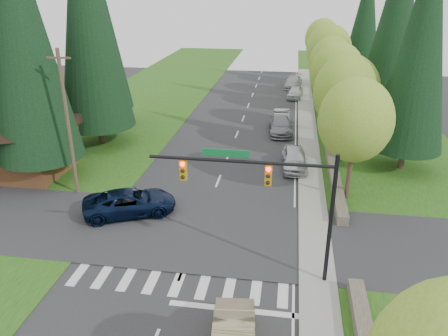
% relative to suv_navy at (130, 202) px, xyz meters
% --- Properties ---
extents(ground, '(120.00, 120.00, 0.00)m').
position_rel_suv_navy_xyz_m(ground, '(4.74, -9.66, -0.81)').
color(ground, '#28282B').
rests_on(ground, ground).
extents(grass_east, '(14.00, 110.00, 0.06)m').
position_rel_suv_navy_xyz_m(grass_east, '(17.74, 10.34, -0.78)').
color(grass_east, '#1C4B14').
rests_on(grass_east, ground).
extents(grass_west, '(14.00, 110.00, 0.06)m').
position_rel_suv_navy_xyz_m(grass_west, '(-8.26, 10.34, -0.78)').
color(grass_west, '#1C4B14').
rests_on(grass_west, ground).
extents(cross_street, '(120.00, 8.00, 0.10)m').
position_rel_suv_navy_xyz_m(cross_street, '(4.74, -1.66, -0.81)').
color(cross_street, '#28282B').
rests_on(cross_street, ground).
extents(sidewalk_east, '(1.80, 80.00, 0.13)m').
position_rel_suv_navy_xyz_m(sidewalk_east, '(11.64, 12.34, -0.74)').
color(sidewalk_east, gray).
rests_on(sidewalk_east, ground).
extents(curb_east, '(0.20, 80.00, 0.13)m').
position_rel_suv_navy_xyz_m(curb_east, '(10.79, 12.34, -0.74)').
color(curb_east, gray).
rests_on(curb_east, ground).
extents(stone_wall_north, '(0.70, 40.00, 0.70)m').
position_rel_suv_navy_xyz_m(stone_wall_north, '(13.34, 20.34, -0.46)').
color(stone_wall_north, '#4C4438').
rests_on(stone_wall_north, ground).
extents(traffic_signal, '(8.70, 0.37, 6.80)m').
position_rel_suv_navy_xyz_m(traffic_signal, '(9.11, -5.16, 4.18)').
color(traffic_signal, black).
rests_on(traffic_signal, ground).
extents(brown_building, '(8.40, 8.40, 5.40)m').
position_rel_suv_navy_xyz_m(brown_building, '(-10.26, 5.34, 2.33)').
color(brown_building, '#4C2D19').
rests_on(brown_building, ground).
extents(utility_pole, '(1.60, 0.24, 10.00)m').
position_rel_suv_navy_xyz_m(utility_pole, '(-4.76, 2.34, 4.34)').
color(utility_pole, '#473828').
rests_on(utility_pole, ground).
extents(decid_tree_0, '(4.80, 4.80, 8.37)m').
position_rel_suv_navy_xyz_m(decid_tree_0, '(13.94, 4.34, 4.79)').
color(decid_tree_0, '#38281C').
rests_on(decid_tree_0, ground).
extents(decid_tree_1, '(5.20, 5.20, 8.80)m').
position_rel_suv_navy_xyz_m(decid_tree_1, '(14.04, 11.34, 4.99)').
color(decid_tree_1, '#38281C').
rests_on(decid_tree_1, ground).
extents(decid_tree_2, '(5.00, 5.00, 8.82)m').
position_rel_suv_navy_xyz_m(decid_tree_2, '(13.84, 18.34, 5.12)').
color(decid_tree_2, '#38281C').
rests_on(decid_tree_2, ground).
extents(decid_tree_3, '(5.00, 5.00, 8.55)m').
position_rel_suv_navy_xyz_m(decid_tree_3, '(13.94, 25.34, 4.86)').
color(decid_tree_3, '#38281C').
rests_on(decid_tree_3, ground).
extents(decid_tree_4, '(5.40, 5.40, 9.18)m').
position_rel_suv_navy_xyz_m(decid_tree_4, '(14.04, 32.34, 5.26)').
color(decid_tree_4, '#38281C').
rests_on(decid_tree_4, ground).
extents(decid_tree_5, '(4.80, 4.80, 8.30)m').
position_rel_suv_navy_xyz_m(decid_tree_5, '(13.84, 39.34, 4.73)').
color(decid_tree_5, '#38281C').
rests_on(decid_tree_5, ground).
extents(decid_tree_6, '(5.20, 5.20, 8.86)m').
position_rel_suv_navy_xyz_m(decid_tree_6, '(13.94, 46.34, 5.06)').
color(decid_tree_6, '#38281C').
rests_on(decid_tree_6, ground).
extents(conifer_w_a, '(6.12, 6.12, 19.80)m').
position_rel_suv_navy_xyz_m(conifer_w_a, '(-8.26, 4.34, 9.99)').
color(conifer_w_a, '#38281C').
rests_on(conifer_w_a, ground).
extents(conifer_w_b, '(5.44, 5.44, 17.80)m').
position_rel_suv_navy_xyz_m(conifer_w_b, '(-11.26, 8.34, 8.98)').
color(conifer_w_b, '#38281C').
rests_on(conifer_w_b, ground).
extents(conifer_w_c, '(6.46, 6.46, 20.80)m').
position_rel_suv_navy_xyz_m(conifer_w_c, '(-7.26, 12.34, 10.49)').
color(conifer_w_c, '#38281C').
rests_on(conifer_w_c, ground).
extents(conifer_w_e, '(5.78, 5.78, 18.80)m').
position_rel_suv_navy_xyz_m(conifer_w_e, '(-9.26, 18.34, 9.49)').
color(conifer_w_e, '#38281C').
rests_on(conifer_w_e, ground).
extents(conifer_e_a, '(5.44, 5.44, 17.80)m').
position_rel_suv_navy_xyz_m(conifer_e_a, '(18.74, 10.34, 8.98)').
color(conifer_e_a, '#38281C').
rests_on(conifer_e_a, ground).
extents(conifer_e_b, '(6.12, 6.12, 19.80)m').
position_rel_suv_navy_xyz_m(conifer_e_b, '(19.74, 24.34, 9.99)').
color(conifer_e_b, '#38281C').
rests_on(conifer_e_b, ground).
extents(conifer_e_c, '(5.10, 5.10, 16.80)m').
position_rel_suv_navy_xyz_m(conifer_e_c, '(18.74, 38.34, 8.48)').
color(conifer_e_c, '#38281C').
rests_on(conifer_e_c, ground).
extents(suv_navy, '(6.39, 4.79, 1.61)m').
position_rel_suv_navy_xyz_m(suv_navy, '(0.00, 0.00, 0.00)').
color(suv_navy, black).
rests_on(suv_navy, ground).
extents(parked_car_a, '(2.18, 4.89, 1.63)m').
position_rel_suv_navy_xyz_m(parked_car_a, '(10.34, 9.14, 0.01)').
color(parked_car_a, silver).
rests_on(parked_car_a, ground).
extents(parked_car_b, '(2.64, 5.54, 1.56)m').
position_rel_suv_navy_xyz_m(parked_car_b, '(8.94, 17.97, -0.03)').
color(parked_car_b, gray).
rests_on(parked_car_b, ground).
extents(parked_car_c, '(1.89, 4.63, 1.49)m').
position_rel_suv_navy_xyz_m(parked_car_c, '(8.94, 20.69, -0.06)').
color(parked_car_c, '#B4B3B8').
rests_on(parked_car_c, ground).
extents(parked_car_d, '(2.23, 4.42, 1.44)m').
position_rel_suv_navy_xyz_m(parked_car_d, '(10.29, 32.47, -0.08)').
color(parked_car_d, silver).
rests_on(parked_car_d, ground).
extents(parked_car_e, '(2.56, 5.53, 1.56)m').
position_rel_suv_navy_xyz_m(parked_car_e, '(10.04, 38.52, -0.02)').
color(parked_car_e, '#A3A2A7').
rests_on(parked_car_e, ground).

